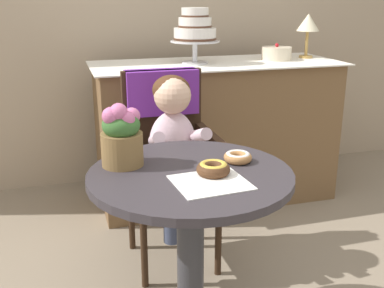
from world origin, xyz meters
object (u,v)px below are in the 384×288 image
(donut_front, at_px, (238,157))
(table_lamp, at_px, (308,24))
(seated_child, at_px, (174,138))
(tiered_cake_stand, at_px, (195,30))
(wicker_chair, at_px, (167,136))
(round_layer_cake, at_px, (276,53))
(cafe_table, at_px, (190,226))
(flower_vase, at_px, (121,134))
(donut_mid, at_px, (213,168))

(donut_front, bearing_deg, table_lamp, 52.50)
(seated_child, distance_m, table_lamp, 1.44)
(seated_child, relative_size, table_lamp, 2.55)
(donut_front, bearing_deg, tiered_cake_stand, 80.45)
(wicker_chair, xyz_separation_m, seated_child, (-0.00, -0.16, 0.04))
(donut_front, bearing_deg, wicker_chair, 100.28)
(round_layer_cake, bearing_deg, cafe_table, -126.16)
(donut_front, height_order, round_layer_cake, round_layer_cake)
(donut_front, relative_size, table_lamp, 0.37)
(wicker_chair, distance_m, seated_child, 0.16)
(donut_front, xyz_separation_m, tiered_cake_stand, (0.21, 1.25, 0.36))
(donut_front, bearing_deg, seated_child, 103.45)
(flower_vase, height_order, round_layer_cake, round_layer_cake)
(donut_front, bearing_deg, flower_vase, 168.16)
(flower_vase, bearing_deg, seated_child, 53.70)
(seated_child, distance_m, donut_mid, 0.59)
(round_layer_cake, bearing_deg, flower_vase, -134.88)
(wicker_chair, xyz_separation_m, donut_mid, (-0.01, -0.74, 0.10))
(cafe_table, height_order, round_layer_cake, round_layer_cake)
(cafe_table, height_order, seated_child, seated_child)
(table_lamp, bearing_deg, round_layer_cake, -172.80)
(cafe_table, bearing_deg, seated_child, 81.66)
(flower_vase, height_order, tiered_cake_stand, tiered_cake_stand)
(seated_child, xyz_separation_m, round_layer_cake, (0.88, 0.78, 0.26))
(tiered_cake_stand, xyz_separation_m, table_lamp, (0.79, 0.04, 0.02))
(seated_child, relative_size, donut_mid, 6.26)
(seated_child, relative_size, flower_vase, 3.10)
(cafe_table, xyz_separation_m, round_layer_cake, (0.96, 1.32, 0.43))
(seated_child, bearing_deg, donut_mid, -91.24)
(wicker_chair, relative_size, table_lamp, 3.35)
(tiered_cake_stand, bearing_deg, seated_child, -113.18)
(donut_mid, distance_m, table_lamp, 1.83)
(flower_vase, bearing_deg, donut_mid, -33.46)
(tiered_cake_stand, bearing_deg, wicker_chair, -118.25)
(flower_vase, bearing_deg, cafe_table, -31.48)
(wicker_chair, bearing_deg, donut_mid, -93.31)
(wicker_chair, bearing_deg, seated_child, -92.33)
(donut_mid, relative_size, table_lamp, 0.41)
(round_layer_cake, bearing_deg, tiered_cake_stand, -178.38)
(seated_child, relative_size, round_layer_cake, 3.79)
(flower_vase, height_order, table_lamp, table_lamp)
(cafe_table, bearing_deg, wicker_chair, 83.52)
(wicker_chair, relative_size, round_layer_cake, 4.97)
(wicker_chair, distance_m, donut_mid, 0.75)
(seated_child, distance_m, round_layer_cake, 1.21)
(wicker_chair, distance_m, table_lamp, 1.38)
(seated_child, bearing_deg, round_layer_cake, 41.50)
(seated_child, relative_size, tiered_cake_stand, 2.20)
(cafe_table, distance_m, table_lamp, 1.90)
(donut_front, bearing_deg, round_layer_cake, 58.88)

